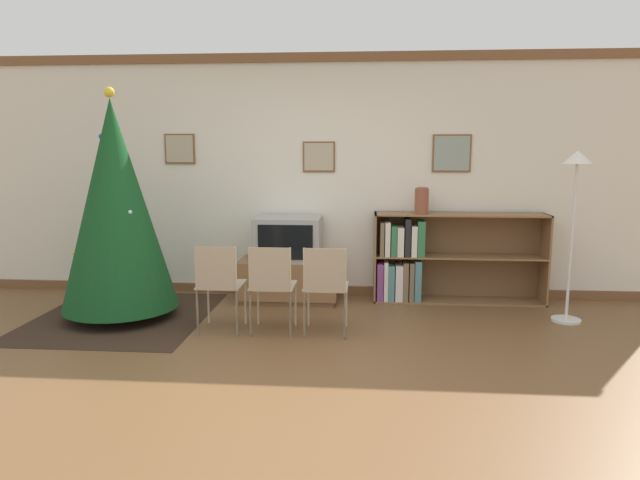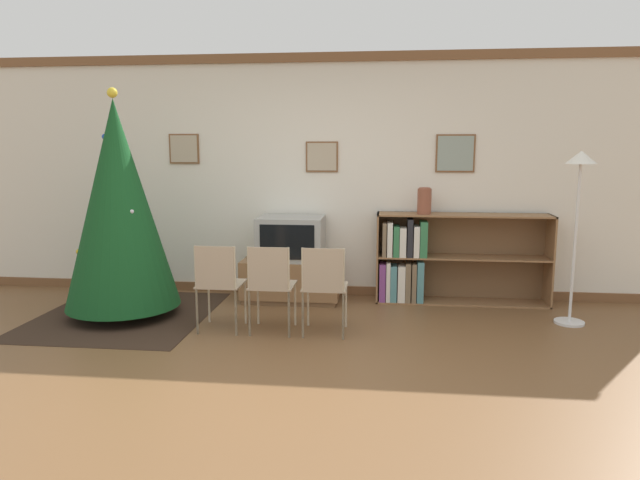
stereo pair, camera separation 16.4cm
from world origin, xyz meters
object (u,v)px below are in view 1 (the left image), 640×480
Objects in this scene: christmas_tree at (116,206)px; bookshelf at (428,259)px; tv_console at (289,280)px; standing_lamp at (575,192)px; folding_chair_left at (219,282)px; folding_chair_right at (325,285)px; folding_chair_center at (272,283)px; television at (289,238)px; vase at (422,200)px.

christmas_tree reaches higher than bookshelf.
christmas_tree reaches higher than tv_console.
standing_lamp is (2.81, -0.55, 1.04)m from tv_console.
folding_chair_left is (-0.48, -1.16, 0.24)m from tv_console.
christmas_tree is 2.73× the size of folding_chair_right.
folding_chair_left is at bearing 180.00° from folding_chair_center.
standing_lamp is (4.39, 0.22, 0.15)m from christmas_tree.
standing_lamp reaches higher than folding_chair_center.
christmas_tree is 2.10× the size of tv_console.
television is 2.48× the size of vase.
vase is (3.02, 0.84, -0.00)m from christmas_tree.
christmas_tree is 1.21× the size of bookshelf.
folding_chair_center is 2.98m from standing_lamp.
folding_chair_center and folding_chair_right have the same top height.
tv_console is 1.19m from folding_chair_center.
folding_chair_left and folding_chair_center have the same top height.
vase reaches higher than tv_console.
vase is (1.43, 0.07, 0.89)m from tv_console.
christmas_tree is 3.14m from vase.
bookshelf is (1.52, 1.27, -0.01)m from folding_chair_center.
television is at bearing 25.78° from christmas_tree.
christmas_tree is 3.17× the size of television.
tv_console is 0.47m from television.
tv_console is 1.69m from vase.
folding_chair_center is (1.59, -0.39, -0.65)m from christmas_tree.
standing_lamp is at bearing 2.85° from christmas_tree.
christmas_tree is 1.76m from folding_chair_center.
vase is 1.52m from standing_lamp.
christmas_tree is at bearing 160.42° from folding_chair_left.
bookshelf is 6.49× the size of vase.
folding_chair_left is 1.00× the size of folding_chair_center.
christmas_tree is 2.73× the size of folding_chair_left.
folding_chair_left is 1.00× the size of folding_chair_right.
folding_chair_right is at bearing -67.33° from tv_console.
folding_chair_left is at bearing -147.24° from vase.
television is at bearing -175.97° from bookshelf.
folding_chair_right is at bearing 0.00° from folding_chair_left.
folding_chair_right is at bearing -67.29° from television.
christmas_tree reaches higher than television.
bookshelf is 0.66m from vase.
standing_lamp reaches higher than television.
bookshelf is at bearing 39.75° from folding_chair_center.
vase is (1.43, 1.24, 0.65)m from folding_chair_center.
christmas_tree is 1.81m from television.
tv_console is (1.59, 0.77, -0.89)m from christmas_tree.
folding_chair_center is (-0.00, -1.16, 0.24)m from tv_console.
tv_console is at bearing 168.90° from standing_lamp.
christmas_tree is at bearing -164.41° from vase.
folding_chair_center reaches higher than tv_console.
television is 1.28m from folding_chair_left.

